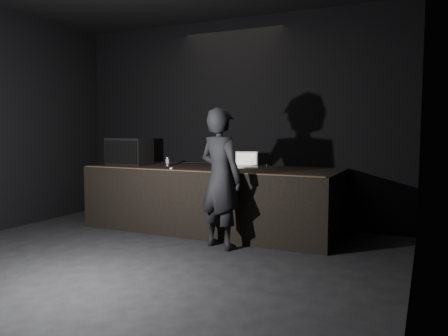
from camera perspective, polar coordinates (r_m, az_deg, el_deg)
ground at (r=4.95m, az=-16.19°, el=-14.07°), size 7.00×7.00×0.00m
room_walls at (r=4.70m, az=-16.79°, el=9.96°), size 6.10×7.10×3.52m
stage_riser at (r=7.04m, az=-1.44°, el=-3.98°), size 4.00×1.50×1.00m
riser_lip at (r=6.36m, az=-4.31°, el=-0.36°), size 3.92×0.10×0.01m
stage_monitor at (r=7.69m, az=-12.28°, el=2.13°), size 0.70×0.53×0.46m
cable at (r=7.91m, az=-4.97°, el=0.70°), size 0.87×0.31×0.02m
laptop at (r=7.00m, az=2.96°, el=0.62°), size 0.46×0.43×0.25m
beer_can at (r=7.29m, az=-7.39°, el=0.83°), size 0.06×0.06×0.15m
plastic_cup at (r=6.57m, az=5.36°, el=0.16°), size 0.08×0.08×0.09m
wii_remote at (r=6.71m, az=-6.84°, el=-0.05°), size 0.07×0.14×0.03m
person at (r=5.88m, az=-0.43°, el=-1.39°), size 0.80×0.65×1.89m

